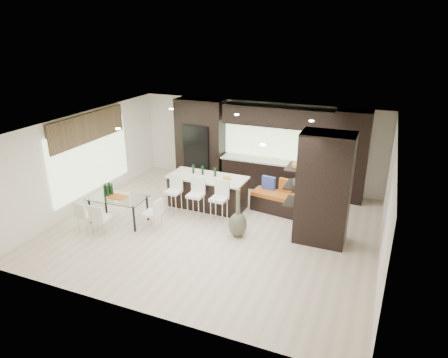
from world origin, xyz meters
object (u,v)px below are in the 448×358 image
at_px(kitchen_island, 208,192).
at_px(chair_near, 102,220).
at_px(dining_table, 119,210).
at_px(stool_right, 219,206).
at_px(bench, 277,203).
at_px(stool_left, 173,199).
at_px(floor_vase, 238,213).
at_px(stool_mid, 196,202).
at_px(chair_end, 152,215).
at_px(chair_far, 87,217).

bearing_deg(kitchen_island, chair_near, -124.87).
bearing_deg(dining_table, stool_right, 18.87).
bearing_deg(bench, stool_right, -127.57).
relative_size(stool_left, bench, 0.62).
xyz_separation_m(stool_left, bench, (2.63, 1.20, -0.17)).
height_order(stool_left, bench, stool_left).
bearing_deg(kitchen_island, stool_right, -48.12).
bearing_deg(floor_vase, chair_near, -159.70).
bearing_deg(stool_mid, stool_right, -1.31).
relative_size(stool_mid, chair_near, 1.18).
xyz_separation_m(kitchen_island, dining_table, (-1.78, -1.77, -0.11)).
xyz_separation_m(kitchen_island, stool_left, (-0.68, -0.78, -0.01)).
height_order(kitchen_island, dining_table, kitchen_island).
xyz_separation_m(stool_left, chair_end, (-0.07, -0.99, -0.07)).
height_order(floor_vase, chair_end, floor_vase).
relative_size(stool_left, stool_right, 0.97).
xyz_separation_m(stool_mid, dining_table, (-1.78, -0.99, -0.10)).
relative_size(stool_mid, bench, 0.63).
relative_size(stool_mid, chair_end, 1.20).
distance_m(stool_left, floor_vase, 2.16).
xyz_separation_m(chair_far, chair_end, (1.49, 0.70, -0.00)).
height_order(floor_vase, chair_far, floor_vase).
xyz_separation_m(floor_vase, dining_table, (-3.18, -0.47, -0.27)).
bearing_deg(bench, chair_far, -136.58).
bearing_deg(chair_near, stool_right, 33.31).
bearing_deg(chair_far, chair_near, 10.20).
relative_size(dining_table, chair_far, 1.93).
relative_size(chair_near, chair_end, 1.01).
distance_m(stool_left, chair_end, 1.00).
relative_size(stool_right, bench, 0.64).
bearing_deg(bench, chair_end, -132.14).
bearing_deg(chair_end, floor_vase, -77.60).
relative_size(bench, chair_end, 1.89).
xyz_separation_m(kitchen_island, chair_far, (-2.24, -2.47, -0.08)).
relative_size(chair_far, chair_end, 1.00).
distance_m(stool_mid, chair_far, 2.81).
relative_size(bench, floor_vase, 1.15).
bearing_deg(stool_mid, bench, 30.68).
relative_size(stool_left, floor_vase, 0.72).
height_order(kitchen_island, stool_right, stool_right).
xyz_separation_m(stool_mid, chair_far, (-2.24, -1.69, -0.08)).
bearing_deg(chair_far, dining_table, 67.17).
distance_m(stool_mid, dining_table, 2.04).
xyz_separation_m(stool_left, stool_mid, (0.68, -0.00, 0.01)).
height_order(stool_mid, dining_table, stool_mid).
bearing_deg(bench, chair_near, -133.36).
bearing_deg(dining_table, kitchen_island, 41.93).
relative_size(stool_left, dining_table, 0.61).
xyz_separation_m(dining_table, chair_end, (1.03, 0.00, 0.03)).
bearing_deg(stool_left, dining_table, -135.00).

